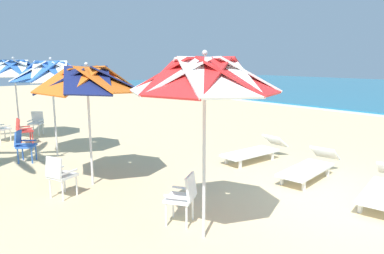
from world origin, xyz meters
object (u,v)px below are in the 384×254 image
Objects in this scene: beach_umbrella_2 at (51,72)px; plastic_chair_1 at (60,174)px; plastic_chair_4 at (23,129)px; beach_umbrella_1 at (87,81)px; beach_umbrella_3 at (14,69)px; plastic_chair_3 at (0,128)px; plastic_chair_2 at (24,144)px; plastic_chair_5 at (36,122)px; sun_lounger_2 at (255,150)px; beach_umbrella_0 at (205,77)px; sun_lounger_1 at (310,166)px; plastic_chair_0 at (183,196)px.

plastic_chair_1 is at bearing -17.92° from beach_umbrella_2.
beach_umbrella_1 is at bearing 1.36° from plastic_chair_4.
beach_umbrella_1 is 3.08× the size of plastic_chair_1.
beach_umbrella_3 reaches higher than plastic_chair_4.
plastic_chair_3 and plastic_chair_4 have the same top height.
beach_umbrella_1 is 3.08× the size of plastic_chair_4.
plastic_chair_2 is at bearing -13.78° from plastic_chair_4.
beach_umbrella_1 is at bearing -6.08° from plastic_chair_5.
plastic_chair_4 reaches higher than sun_lounger_2.
sun_lounger_2 is at bearing 119.80° from beach_umbrella_0.
beach_umbrella_2 is at bearing 8.51° from plastic_chair_4.
sun_lounger_1 is at bearing -5.57° from sun_lounger_2.
plastic_chair_4 is at bearing -178.64° from beach_umbrella_1.
plastic_chair_4 is (-7.83, -0.48, 0.00)m from plastic_chair_0.
plastic_chair_3 is 1.00× the size of plastic_chair_5.
beach_umbrella_2 is 7.20m from sun_lounger_1.
plastic_chair_0 is 1.00× the size of plastic_chair_2.
sun_lounger_2 is (-2.25, 3.93, -2.18)m from beach_umbrella_0.
beach_umbrella_3 is at bearing -174.74° from beach_umbrella_2.
beach_umbrella_2 reaches higher than beach_umbrella_1.
plastic_chair_0 is 1.00× the size of plastic_chair_4.
sun_lounger_1 is (-0.48, 3.76, -2.18)m from beach_umbrella_0.
beach_umbrella_3 is 2.03m from plastic_chair_3.
plastic_chair_2 reaches higher than sun_lounger_1.
beach_umbrella_0 is 8.64m from plastic_chair_4.
plastic_chair_4 is (-5.37, 0.69, 0.00)m from plastic_chair_1.
plastic_chair_4 is at bearing -32.06° from plastic_chair_5.
beach_umbrella_3 is (-8.50, -0.41, 1.94)m from plastic_chair_0.
plastic_chair_2 is at bearing -11.94° from beach_umbrella_3.
beach_umbrella_3 is at bearing -154.44° from sun_lounger_1.
beach_umbrella_3 reaches higher than plastic_chair_1.
sun_lounger_1 is (8.76, 4.68, -0.22)m from plastic_chair_3.
sun_lounger_1 is at bearing 97.22° from beach_umbrella_0.
beach_umbrella_0 is 5.03m from sun_lounger_2.
plastic_chair_0 is 7.85m from plastic_chair_4.
beach_umbrella_1 is at bearing 0.54° from beach_umbrella_3.
beach_umbrella_0 reaches higher than beach_umbrella_3.
plastic_chair_2 and plastic_chair_3 have the same top height.
plastic_chair_1 is 0.31× the size of beach_umbrella_2.
plastic_chair_3 is (-6.21, 0.18, 0.00)m from plastic_chair_1.
sun_lounger_2 is at bearing 34.80° from plastic_chair_3.
plastic_chair_1 is 5.10m from sun_lounger_2.
beach_umbrella_0 reaches higher than plastic_chair_3.
plastic_chair_2 is (-6.19, -0.96, -1.97)m from beach_umbrella_0.
plastic_chair_4 is 7.53m from sun_lounger_2.
beach_umbrella_0 is 9.07m from beach_umbrella_3.
plastic_chair_4 is 0.40× the size of sun_lounger_2.
plastic_chair_2 is 3.52m from beach_umbrella_3.
beach_umbrella_0 is at bearing 2.20° from beach_umbrella_3.
beach_umbrella_1 is 6.18m from plastic_chair_3.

